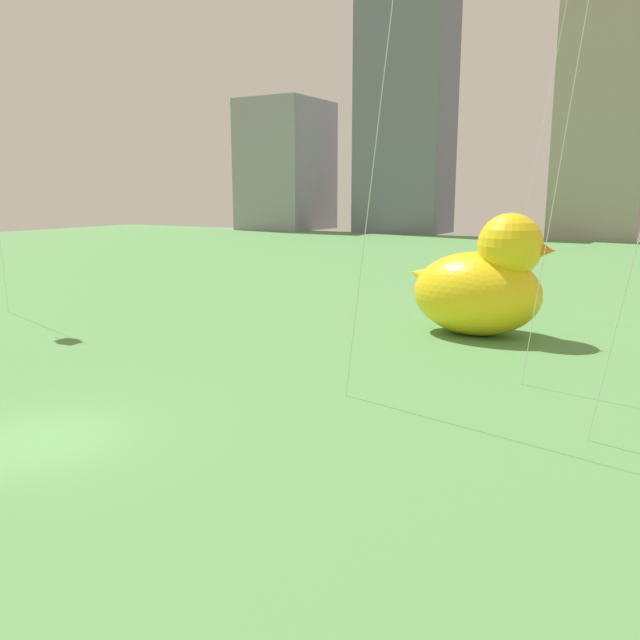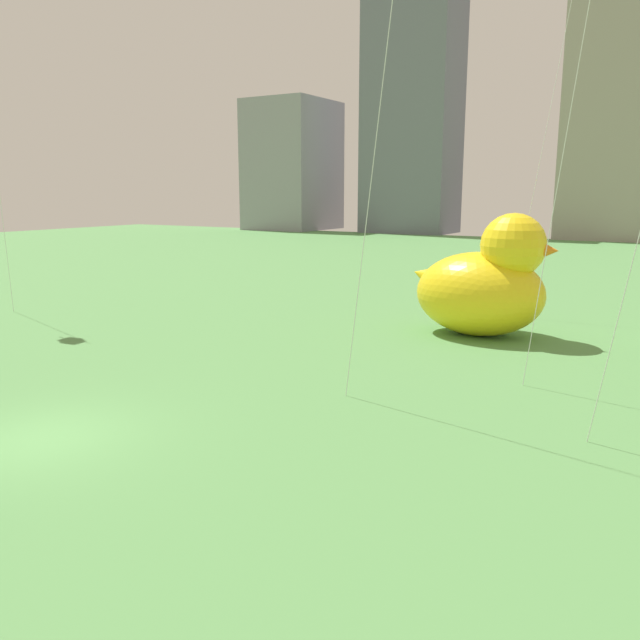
# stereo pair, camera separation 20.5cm
# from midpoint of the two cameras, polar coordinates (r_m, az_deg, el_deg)

# --- Properties ---
(ground_plane) EXTENTS (140.00, 140.00, 0.00)m
(ground_plane) POSITION_cam_midpoint_polar(r_m,az_deg,el_deg) (15.94, -23.74, -9.69)
(ground_plane) COLOR #56904D
(giant_inflatable_duck) EXTENTS (5.66, 3.63, 4.69)m
(giant_inflatable_duck) POSITION_cam_midpoint_polar(r_m,az_deg,el_deg) (25.31, 13.94, 3.13)
(giant_inflatable_duck) COLOR yellow
(giant_inflatable_duck) RESTS_ON ground
(city_skyline) EXTENTS (87.70, 20.07, 32.85)m
(city_skyline) POSITION_cam_midpoint_polar(r_m,az_deg,el_deg) (80.43, 20.80, 16.28)
(city_skyline) COLOR gray
(city_skyline) RESTS_ON ground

